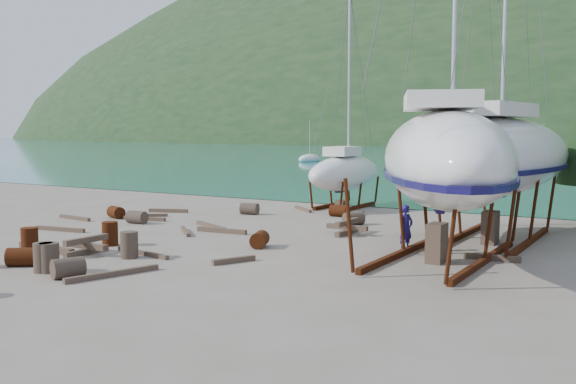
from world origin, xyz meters
The scene contains 39 objects.
ground centered at (0.00, 0.00, 0.00)m, with size 600.00×600.00×0.00m, color #6B6354.
far_house_left centered at (-60.00, 190.00, 2.92)m, with size 6.60×5.60×5.60m.
far_house_center centered at (-20.00, 190.00, 2.92)m, with size 6.60×5.60×5.60m.
moored_boat_left centered at (-30.00, 60.00, 0.39)m, with size 2.00×5.00×6.05m.
moored_boat_far centered at (-8.00, 110.00, 0.39)m, with size 2.00×5.00×6.05m.
large_sailboat_near centered at (7.25, 2.85, 3.35)m, with size 8.64×13.70×20.83m.
large_sailboat_far centered at (7.84, 7.23, 3.26)m, with size 5.48×13.04×19.97m.
small_sailboat_shore centered at (-1.81, 13.98, 1.96)m, with size 2.51×7.48×11.87m.
worker centered at (5.74, 3.47, 0.82)m, with size 0.60×0.39×1.65m, color navy.
drum_1 centered at (-1.04, -5.35, 0.29)m, with size 0.58×0.58×0.88m, color #2D2823.
drum_2 centered at (-9.34, 4.39, 0.29)m, with size 0.58×0.58×0.88m, color #511E0E.
drum_4 centered at (-0.42, 10.51, 0.29)m, with size 0.58×0.58×0.88m, color #511E0E.
drum_5 centered at (-2.10, -5.15, 0.44)m, with size 0.58×0.58×0.88m, color #2D2823.
drum_6 centered at (0.94, 1.50, 0.29)m, with size 0.58×0.58×0.88m, color #511E0E.
drum_9 centered at (-4.67, 8.94, 0.29)m, with size 0.58×0.58×0.88m, color #2D2823.
drum_11 centered at (1.41, 8.35, 0.29)m, with size 0.58×0.58×0.88m, color #2D2823.
drum_12 centered at (-3.57, -5.02, 0.29)m, with size 0.58×0.58×0.88m, color #511E0E.
drum_13 centered at (-5.24, -3.49, 0.44)m, with size 0.58×0.58×0.88m, color #511E0E.
drum_14 centered at (-3.97, -1.02, 0.44)m, with size 0.58×0.58×0.88m, color #511E0E.
drum_15 centered at (-7.20, 3.61, 0.29)m, with size 0.58×0.58×0.88m, color #2D2823.
drum_16 centered at (-1.66, -2.35, 0.44)m, with size 0.58×0.58×0.88m, color #2D2823.
drum_17 centered at (-2.29, -5.22, 0.44)m, with size 0.58×0.58×0.88m, color #2D2823.
timber_1 centered at (8.69, 3.47, 0.10)m, with size 0.19×1.78×0.19m, color brown.
timber_2 centered at (-8.70, 7.39, 0.09)m, with size 0.19×2.07×0.19m, color brown.
timber_3 centered at (-1.65, -1.75, 0.07)m, with size 0.15×2.62×0.15m, color brown.
timber_4 centered at (-7.65, 4.55, 0.09)m, with size 0.17×2.23×0.17m, color brown.
timber_5 centered at (-0.08, -4.57, 0.08)m, with size 0.16×2.90×0.16m, color brown.
timber_6 centered at (0.26, 10.97, 0.10)m, with size 0.19×1.86×0.19m, color brown.
timber_7 centered at (1.76, -1.19, 0.09)m, with size 0.17×1.51×0.17m, color brown.
timber_8 centered at (-2.26, 3.47, 0.09)m, with size 0.19×2.31×0.19m, color brown.
timber_9 centered at (-3.16, 11.71, 0.08)m, with size 0.15×2.10×0.15m, color brown.
timber_10 centered at (-3.53, 4.34, 0.08)m, with size 0.16×2.62×0.16m, color brown.
timber_11 centered at (-3.50, 2.63, 0.08)m, with size 0.15×2.15×0.15m, color brown.
timber_12 centered at (-8.36, 0.30, 0.08)m, with size 0.17×2.51×0.17m, color brown.
timber_15 centered at (-8.77, 5.36, 0.07)m, with size 0.15×2.77×0.15m, color brown.
timber_16 centered at (-4.97, -3.04, 0.11)m, with size 0.23×2.83×0.23m, color brown.
timber_17 centered at (-10.69, 3.05, 0.08)m, with size 0.16×2.29×0.16m, color brown.
timber_pile_fore centered at (-3.36, -2.66, 0.30)m, with size 1.80×1.80×0.60m.
timber_pile_aft centered at (2.34, 5.78, 0.30)m, with size 1.80×1.80×0.60m.
Camera 1 is at (13.69, -17.46, 4.17)m, focal length 40.00 mm.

